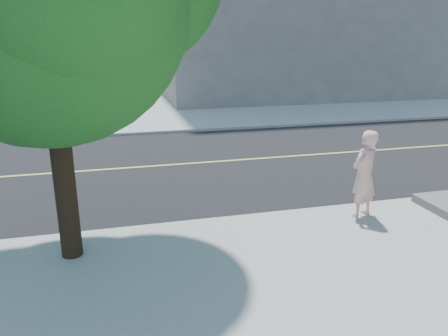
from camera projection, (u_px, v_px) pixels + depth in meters
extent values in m
plane|color=black|center=(24.00, 243.00, 8.29)|extent=(140.00, 140.00, 0.00)
cube|color=black|center=(52.00, 173.00, 12.46)|extent=(140.00, 9.00, 0.01)
cube|color=#9F9F9D|center=(278.00, 90.00, 31.40)|extent=(29.00, 25.00, 0.12)
imported|color=beige|center=(364.00, 174.00, 8.98)|extent=(0.80, 0.67, 1.86)
cylinder|color=black|center=(62.00, 157.00, 7.08)|extent=(0.36, 0.36, 3.58)
sphere|color=#21651F|center=(44.00, 1.00, 6.38)|extent=(4.37, 4.37, 4.37)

